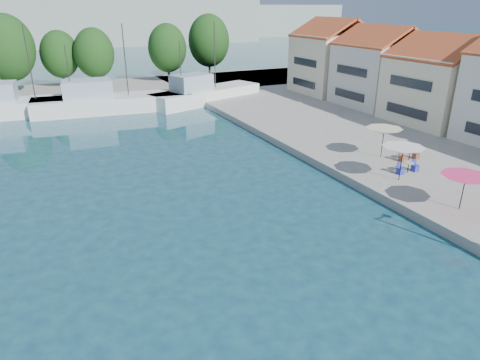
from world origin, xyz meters
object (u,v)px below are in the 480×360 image
umbrella_white (403,150)px  umbrella_cream (384,131)px  umbrella_pink (465,180)px  trawler_02 (15,107)px  trawler_03 (109,102)px  trawler_04 (204,95)px

umbrella_white → umbrella_cream: umbrella_white is taller
umbrella_pink → umbrella_cream: (2.37, 9.10, 0.25)m
umbrella_pink → umbrella_white: umbrella_white is taller
trawler_02 → umbrella_pink: trawler_02 is taller
trawler_03 → trawler_04: same height
umbrella_white → umbrella_cream: bearing=61.9°
trawler_04 → umbrella_pink: size_ratio=5.71×
trawler_02 → trawler_04: 22.00m
umbrella_pink → umbrella_white: 4.91m
umbrella_white → umbrella_cream: 4.76m
trawler_02 → trawler_03: size_ratio=1.01×
trawler_02 → umbrella_white: bearing=-49.5°
trawler_02 → trawler_03: 10.34m
trawler_04 → umbrella_cream: trawler_04 is taller
trawler_03 → umbrella_pink: trawler_03 is taller
trawler_03 → trawler_04: bearing=4.1°
trawler_02 → umbrella_pink: size_ratio=6.67×
trawler_03 → umbrella_pink: size_ratio=6.59×
trawler_02 → umbrella_cream: size_ratio=6.65×
trawler_03 → umbrella_pink: (13.62, -37.02, 1.38)m
umbrella_cream → umbrella_white: bearing=-118.1°
trawler_04 → umbrella_pink: (1.86, -36.65, 1.38)m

